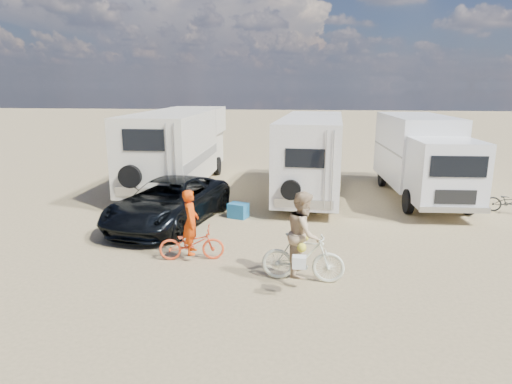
# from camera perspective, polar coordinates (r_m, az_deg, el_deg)

# --- Properties ---
(ground) EXTENTS (140.00, 140.00, 0.00)m
(ground) POSITION_cam_1_polar(r_m,az_deg,el_deg) (11.35, 6.27, -8.53)
(ground) COLOR tan
(ground) RESTS_ON ground
(rv_main) EXTENTS (2.68, 7.37, 3.11)m
(rv_main) POSITION_cam_1_polar(r_m,az_deg,el_deg) (17.30, 7.18, 4.53)
(rv_main) COLOR white
(rv_main) RESTS_ON ground
(rv_left) EXTENTS (2.73, 8.70, 3.23)m
(rv_left) POSITION_cam_1_polar(r_m,az_deg,el_deg) (19.18, -9.92, 5.50)
(rv_left) COLOR silver
(rv_left) RESTS_ON ground
(box_truck) EXTENTS (2.58, 7.14, 3.12)m
(box_truck) POSITION_cam_1_polar(r_m,az_deg,el_deg) (17.91, 20.84, 4.07)
(box_truck) COLOR silver
(box_truck) RESTS_ON ground
(dark_suv) EXTENTS (3.35, 5.50, 1.42)m
(dark_suv) POSITION_cam_1_polar(r_m,az_deg,el_deg) (14.05, -11.23, -1.27)
(dark_suv) COLOR black
(dark_suv) RESTS_ON ground
(bike_man) EXTENTS (1.70, 0.83, 0.85)m
(bike_man) POSITION_cam_1_polar(r_m,az_deg,el_deg) (11.17, -8.37, -6.62)
(bike_man) COLOR #E7481F
(bike_man) RESTS_ON ground
(bike_woman) EXTENTS (1.89, 0.67, 1.11)m
(bike_woman) POSITION_cam_1_polar(r_m,az_deg,el_deg) (9.90, 6.11, -8.47)
(bike_woman) COLOR silver
(bike_woman) RESTS_ON ground
(rider_man) EXTENTS (0.48, 0.65, 1.62)m
(rider_man) POSITION_cam_1_polar(r_m,az_deg,el_deg) (11.04, -8.44, -4.75)
(rider_man) COLOR #D63D08
(rider_man) RESTS_ON ground
(rider_woman) EXTENTS (0.79, 0.97, 1.88)m
(rider_woman) POSITION_cam_1_polar(r_m,az_deg,el_deg) (9.76, 6.17, -6.37)
(rider_woman) COLOR tan
(rider_woman) RESTS_ON ground
(bike_parked) EXTENTS (1.59, 1.17, 0.80)m
(bike_parked) POSITION_cam_1_polar(r_m,az_deg,el_deg) (17.31, 30.15, -1.14)
(bike_parked) COLOR black
(bike_parked) RESTS_ON ground
(cooler) EXTENTS (0.72, 0.62, 0.49)m
(cooler) POSITION_cam_1_polar(r_m,az_deg,el_deg) (14.54, -2.33, -2.43)
(cooler) COLOR #1E6395
(cooler) RESTS_ON ground
(crate) EXTENTS (0.44, 0.44, 0.33)m
(crate) POSITION_cam_1_polar(r_m,az_deg,el_deg) (15.24, 8.59, -2.12)
(crate) COLOR #998454
(crate) RESTS_ON ground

